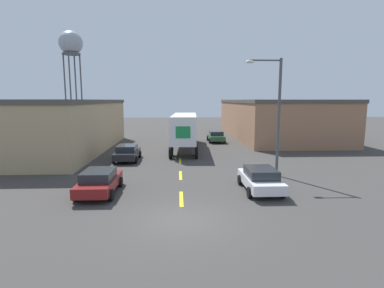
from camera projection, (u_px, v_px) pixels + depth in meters
The scene contains 11 objects.
ground_plane at pixel (182, 220), 13.39m from camera, with size 160.00×160.00×0.00m, color #3D3A38.
road_centerline at pixel (181, 175), 21.40m from camera, with size 0.20×12.80×0.01m.
warehouse_left at pixel (46, 125), 31.37m from camera, with size 12.70×21.23×5.38m.
warehouse_right at pixel (274, 118), 43.36m from camera, with size 12.08×24.52×5.38m.
semi_truck at pixel (185, 127), 32.97m from camera, with size 3.24×13.35×3.84m.
parked_car_left_far at pixel (127, 152), 26.54m from camera, with size 2.07×4.23×1.39m.
parked_car_right_far at pixel (216, 136), 38.43m from camera, with size 2.07×4.23×1.39m.
parked_car_right_near at pixel (260, 179), 17.65m from camera, with size 2.07×4.23×1.39m.
parked_car_left_near at pixel (99, 181), 17.11m from camera, with size 2.07×4.23×1.39m.
water_tower at pixel (71, 45), 59.96m from camera, with size 4.67×4.67×19.03m.
street_lamp at pixel (275, 109), 20.66m from camera, with size 2.50×0.32×8.14m.
Camera 1 is at (-0.14, -12.75, 5.34)m, focal length 28.00 mm.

